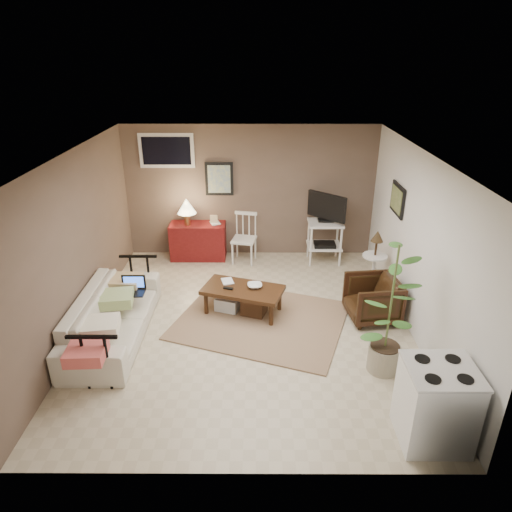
{
  "coord_description": "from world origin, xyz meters",
  "views": [
    {
      "loc": [
        0.14,
        -5.49,
        3.57
      ],
      "look_at": [
        0.12,
        0.35,
        0.91
      ],
      "focal_mm": 32.0,
      "sensor_mm": 36.0,
      "label": 1
    }
  ],
  "objects_px": {
    "coffee_table": "(242,298)",
    "spindle_chair": "(244,240)",
    "sofa": "(112,309)",
    "armchair": "(373,297)",
    "tv_stand": "(325,227)",
    "potted_plant": "(391,306)",
    "stove": "(436,404)",
    "side_table": "(375,254)",
    "red_console": "(197,238)"
  },
  "relations": [
    {
      "from": "stove",
      "to": "sofa",
      "type": "bearing_deg",
      "value": 154.21
    },
    {
      "from": "red_console",
      "to": "potted_plant",
      "type": "relative_size",
      "value": 0.69
    },
    {
      "from": "red_console",
      "to": "spindle_chair",
      "type": "relative_size",
      "value": 1.29
    },
    {
      "from": "spindle_chair",
      "to": "potted_plant",
      "type": "bearing_deg",
      "value": -60.45
    },
    {
      "from": "sofa",
      "to": "armchair",
      "type": "height_order",
      "value": "sofa"
    },
    {
      "from": "sofa",
      "to": "spindle_chair",
      "type": "height_order",
      "value": "spindle_chair"
    },
    {
      "from": "coffee_table",
      "to": "spindle_chair",
      "type": "bearing_deg",
      "value": 90.78
    },
    {
      "from": "tv_stand",
      "to": "armchair",
      "type": "relative_size",
      "value": 1.84
    },
    {
      "from": "armchair",
      "to": "coffee_table",
      "type": "bearing_deg",
      "value": -101.67
    },
    {
      "from": "tv_stand",
      "to": "potted_plant",
      "type": "xyz_separation_m",
      "value": [
        0.32,
        -3.1,
        0.22
      ]
    },
    {
      "from": "red_console",
      "to": "side_table",
      "type": "height_order",
      "value": "red_console"
    },
    {
      "from": "sofa",
      "to": "red_console",
      "type": "distance_m",
      "value": 2.68
    },
    {
      "from": "stove",
      "to": "spindle_chair",
      "type": "bearing_deg",
      "value": 115.27
    },
    {
      "from": "sofa",
      "to": "potted_plant",
      "type": "height_order",
      "value": "potted_plant"
    },
    {
      "from": "coffee_table",
      "to": "red_console",
      "type": "relative_size",
      "value": 1.09
    },
    {
      "from": "tv_stand",
      "to": "coffee_table",
      "type": "bearing_deg",
      "value": -128.54
    },
    {
      "from": "potted_plant",
      "to": "side_table",
      "type": "bearing_deg",
      "value": 80.93
    },
    {
      "from": "coffee_table",
      "to": "red_console",
      "type": "distance_m",
      "value": 2.14
    },
    {
      "from": "tv_stand",
      "to": "stove",
      "type": "xyz_separation_m",
      "value": [
        0.53,
        -4.17,
        -0.25
      ]
    },
    {
      "from": "coffee_table",
      "to": "side_table",
      "type": "bearing_deg",
      "value": 18.71
    },
    {
      "from": "sofa",
      "to": "spindle_chair",
      "type": "bearing_deg",
      "value": -35.03
    },
    {
      "from": "side_table",
      "to": "potted_plant",
      "type": "bearing_deg",
      "value": -99.07
    },
    {
      "from": "coffee_table",
      "to": "side_table",
      "type": "xyz_separation_m",
      "value": [
        2.06,
        0.7,
        0.4
      ]
    },
    {
      "from": "coffee_table",
      "to": "side_table",
      "type": "relative_size",
      "value": 1.23
    },
    {
      "from": "potted_plant",
      "to": "armchair",
      "type": "bearing_deg",
      "value": 84.39
    },
    {
      "from": "sofa",
      "to": "stove",
      "type": "height_order",
      "value": "stove"
    },
    {
      "from": "side_table",
      "to": "stove",
      "type": "bearing_deg",
      "value": -92.07
    },
    {
      "from": "red_console",
      "to": "armchair",
      "type": "height_order",
      "value": "red_console"
    },
    {
      "from": "red_console",
      "to": "stove",
      "type": "distance_m",
      "value": 5.17
    },
    {
      "from": "coffee_table",
      "to": "stove",
      "type": "relative_size",
      "value": 1.47
    },
    {
      "from": "spindle_chair",
      "to": "potted_plant",
      "type": "distance_m",
      "value": 3.62
    },
    {
      "from": "side_table",
      "to": "sofa",
      "type": "bearing_deg",
      "value": -160.93
    },
    {
      "from": "potted_plant",
      "to": "spindle_chair",
      "type": "bearing_deg",
      "value": 119.55
    },
    {
      "from": "coffee_table",
      "to": "stove",
      "type": "height_order",
      "value": "stove"
    },
    {
      "from": "spindle_chair",
      "to": "sofa",
      "type": "bearing_deg",
      "value": -125.03
    },
    {
      "from": "armchair",
      "to": "tv_stand",
      "type": "bearing_deg",
      "value": -174.45
    },
    {
      "from": "spindle_chair",
      "to": "tv_stand",
      "type": "xyz_separation_m",
      "value": [
        1.45,
        -0.02,
        0.26
      ]
    },
    {
      "from": "sofa",
      "to": "coffee_table",
      "type": "bearing_deg",
      "value": -70.5
    },
    {
      "from": "coffee_table",
      "to": "spindle_chair",
      "type": "relative_size",
      "value": 1.41
    },
    {
      "from": "armchair",
      "to": "side_table",
      "type": "bearing_deg",
      "value": 159.37
    },
    {
      "from": "sofa",
      "to": "armchair",
      "type": "bearing_deg",
      "value": -82.74
    },
    {
      "from": "armchair",
      "to": "stove",
      "type": "relative_size",
      "value": 0.81
    },
    {
      "from": "tv_stand",
      "to": "potted_plant",
      "type": "relative_size",
      "value": 0.76
    },
    {
      "from": "sofa",
      "to": "side_table",
      "type": "bearing_deg",
      "value": -70.93
    },
    {
      "from": "sofa",
      "to": "potted_plant",
      "type": "relative_size",
      "value": 1.28
    },
    {
      "from": "side_table",
      "to": "stove",
      "type": "height_order",
      "value": "side_table"
    },
    {
      "from": "armchair",
      "to": "spindle_chair",
      "type": "bearing_deg",
      "value": -143.12
    },
    {
      "from": "side_table",
      "to": "potted_plant",
      "type": "relative_size",
      "value": 0.61
    },
    {
      "from": "coffee_table",
      "to": "sofa",
      "type": "distance_m",
      "value": 1.83
    },
    {
      "from": "spindle_chair",
      "to": "tv_stand",
      "type": "bearing_deg",
      "value": -0.64
    }
  ]
}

